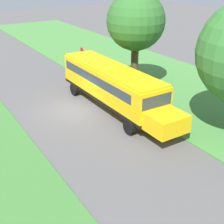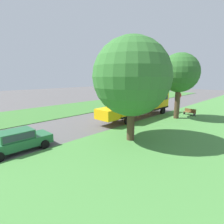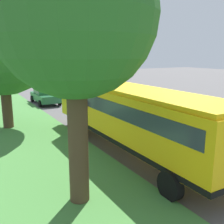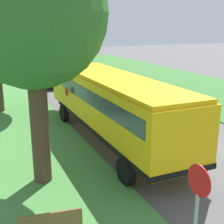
% 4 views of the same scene
% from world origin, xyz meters
% --- Properties ---
extents(ground_plane, '(120.00, 120.00, 0.00)m').
position_xyz_m(ground_plane, '(0.00, 0.00, 0.00)').
color(ground_plane, '#565454').
extents(school_bus, '(2.84, 12.42, 3.16)m').
position_xyz_m(school_bus, '(-2.80, 1.27, 1.92)').
color(school_bus, yellow).
rests_on(school_bus, ground).
extents(car_green_nearest, '(2.02, 4.40, 1.56)m').
position_xyz_m(car_green_nearest, '(-2.80, 16.17, 0.88)').
color(car_green_nearest, '#236038').
rests_on(car_green_nearest, ground).
extents(oak_tree_beside_bus, '(4.74, 4.74, 8.12)m').
position_xyz_m(oak_tree_beside_bus, '(-6.59, -1.23, 5.72)').
color(oak_tree_beside_bus, '#4C3826').
rests_on(oak_tree_beside_bus, ground).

